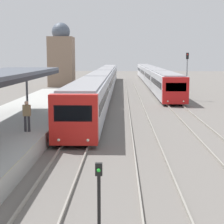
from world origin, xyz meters
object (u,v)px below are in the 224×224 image
(train_far, at_px, (152,75))
(signal_mast_far, at_px, (187,71))
(person_on_platform, at_px, (27,114))
(train_near, at_px, (104,80))
(signal_post_near, at_px, (99,188))

(train_far, height_order, signal_mast_far, signal_mast_far)
(train_far, relative_size, signal_mast_far, 11.39)
(person_on_platform, distance_m, signal_mast_far, 25.74)
(train_near, relative_size, train_far, 1.07)
(person_on_platform, relative_size, signal_post_near, 0.86)
(signal_mast_far, bearing_deg, signal_post_near, -103.81)
(signal_mast_far, bearing_deg, person_on_platform, -118.68)
(train_near, bearing_deg, signal_mast_far, -43.19)
(person_on_platform, xyz_separation_m, train_far, (10.32, 46.90, -0.15))
(train_far, bearing_deg, train_near, -117.08)
(signal_post_near, relative_size, signal_mast_far, 0.36)
(train_near, bearing_deg, person_on_platform, -94.62)
(person_on_platform, distance_m, train_near, 31.82)
(train_far, distance_m, signal_mast_far, 24.49)
(train_far, xyz_separation_m, signal_post_near, (-5.87, -56.40, -0.49))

